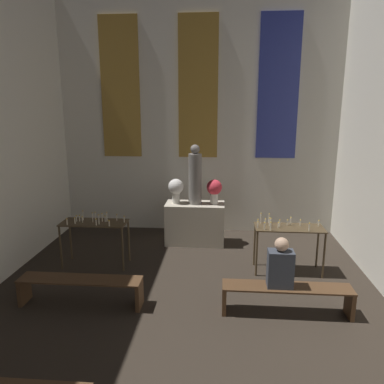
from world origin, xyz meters
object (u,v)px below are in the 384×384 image
at_px(altar, 195,223).
at_px(candle_rack_right, 288,233).
at_px(statue, 195,177).
at_px(person_seated, 280,265).
at_px(pew_back_left, 81,286).
at_px(flower_vase_right, 214,189).
at_px(flower_vase_left, 176,188).
at_px(candle_rack_left, 95,228).
at_px(pew_back_right, 287,294).

relative_size(altar, candle_rack_right, 1.04).
height_order(statue, person_seated, statue).
bearing_deg(altar, pew_back_left, -119.09).
bearing_deg(altar, flower_vase_right, 0.00).
height_order(altar, flower_vase_left, flower_vase_left).
relative_size(flower_vase_left, person_seated, 0.72).
distance_m(flower_vase_left, candle_rack_right, 2.58).
relative_size(altar, flower_vase_right, 2.38).
relative_size(candle_rack_left, person_seated, 1.65).
relative_size(altar, person_seated, 1.71).
relative_size(candle_rack_right, pew_back_right, 0.66).
height_order(flower_vase_right, pew_back_right, flower_vase_right).
bearing_deg(person_seated, candle_rack_left, 155.77).
height_order(statue, candle_rack_left, statue).
bearing_deg(pew_back_left, altar, 60.91).
bearing_deg(pew_back_left, flower_vase_left, 67.85).
bearing_deg(person_seated, statue, 117.28).
relative_size(statue, flower_vase_right, 2.39).
relative_size(flower_vase_right, pew_back_right, 0.29).
relative_size(statue, flower_vase_left, 2.39).
xyz_separation_m(statue, person_seated, (1.41, -2.74, -0.73)).
height_order(candle_rack_right, person_seated, person_seated).
bearing_deg(statue, pew_back_right, -60.91).
bearing_deg(candle_rack_right, candle_rack_left, -179.98).
relative_size(flower_vase_left, pew_back_left, 0.29).
xyz_separation_m(altar, flower_vase_left, (-0.41, 0.00, 0.77)).
xyz_separation_m(flower_vase_right, candle_rack_left, (-2.18, -1.31, -0.48)).
bearing_deg(candle_rack_right, flower_vase_right, 136.01).
height_order(altar, pew_back_left, altar).
distance_m(statue, person_seated, 3.17).
relative_size(flower_vase_right, person_seated, 0.72).
relative_size(altar, statue, 1.00).
relative_size(flower_vase_left, pew_back_right, 0.29).
distance_m(flower_vase_right, person_seated, 2.96).
bearing_deg(flower_vase_left, statue, 0.00).
bearing_deg(person_seated, flower_vase_right, 110.13).
height_order(statue, candle_rack_right, statue).
xyz_separation_m(flower_vase_left, flower_vase_right, (0.82, 0.00, 0.00)).
bearing_deg(candle_rack_right, pew_back_right, -99.37).
distance_m(flower_vase_right, candle_rack_left, 2.59).
bearing_deg(candle_rack_right, statue, 143.46).
relative_size(statue, candle_rack_left, 1.04).
relative_size(altar, pew_back_left, 0.68).
bearing_deg(pew_back_right, altar, 119.09).
distance_m(candle_rack_left, pew_back_left, 1.52).
xyz_separation_m(flower_vase_right, candle_rack_right, (1.35, -1.31, -0.48)).
relative_size(candle_rack_left, pew_back_right, 0.66).
height_order(candle_rack_left, pew_back_left, candle_rack_left).
bearing_deg(flower_vase_right, altar, 180.00).
bearing_deg(flower_vase_left, flower_vase_right, 0.00).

